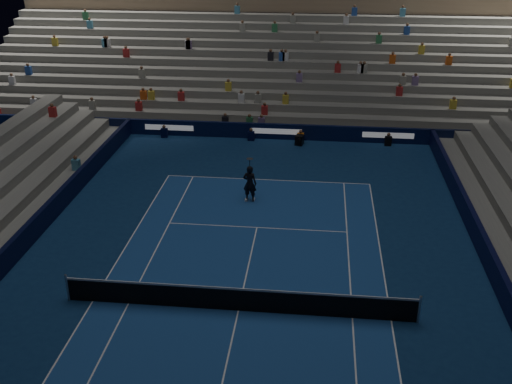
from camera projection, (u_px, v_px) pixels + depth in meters
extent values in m
plane|color=navy|center=(238.00, 311.00, 21.78)|extent=(90.00, 90.00, 0.00)
cube|color=navy|center=(238.00, 311.00, 21.78)|extent=(10.97, 23.77, 0.01)
cube|color=black|center=(277.00, 131.00, 38.25)|extent=(44.00, 0.25, 1.00)
cube|color=slate|center=(278.00, 130.00, 39.26)|extent=(44.00, 1.00, 0.50)
cube|color=slate|center=(279.00, 122.00, 40.05)|extent=(44.00, 1.00, 1.00)
cube|color=slate|center=(280.00, 113.00, 40.85)|extent=(44.00, 1.00, 1.50)
cube|color=slate|center=(281.00, 106.00, 41.64)|extent=(44.00, 1.00, 2.00)
cube|color=slate|center=(282.00, 98.00, 42.44)|extent=(44.00, 1.00, 2.50)
cube|color=slate|center=(283.00, 91.00, 43.23)|extent=(44.00, 1.00, 3.00)
cube|color=slate|center=(284.00, 84.00, 44.03)|extent=(44.00, 1.00, 3.50)
cube|color=slate|center=(285.00, 77.00, 44.83)|extent=(44.00, 1.00, 4.00)
cube|color=slate|center=(286.00, 71.00, 45.62)|extent=(44.00, 1.00, 4.50)
cube|color=slate|center=(287.00, 65.00, 46.42)|extent=(44.00, 1.00, 5.00)
cube|color=slate|center=(288.00, 59.00, 47.21)|extent=(44.00, 1.00, 5.50)
cube|color=slate|center=(289.00, 53.00, 48.01)|extent=(44.00, 1.00, 6.00)
cylinder|color=#B2B2B7|center=(67.00, 287.00, 22.17)|extent=(0.10, 0.10, 1.10)
cylinder|color=#B2B2B7|center=(419.00, 310.00, 20.93)|extent=(0.10, 0.10, 1.10)
cube|color=black|center=(238.00, 300.00, 21.59)|extent=(12.80, 0.03, 0.90)
cube|color=white|center=(238.00, 289.00, 21.39)|extent=(12.80, 0.04, 0.08)
imported|color=black|center=(250.00, 183.00, 29.76)|extent=(0.75, 0.56, 1.89)
cube|color=black|center=(299.00, 140.00, 37.36)|extent=(0.56, 0.64, 0.61)
cylinder|color=black|center=(299.00, 140.00, 36.88)|extent=(0.23, 0.38, 0.16)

